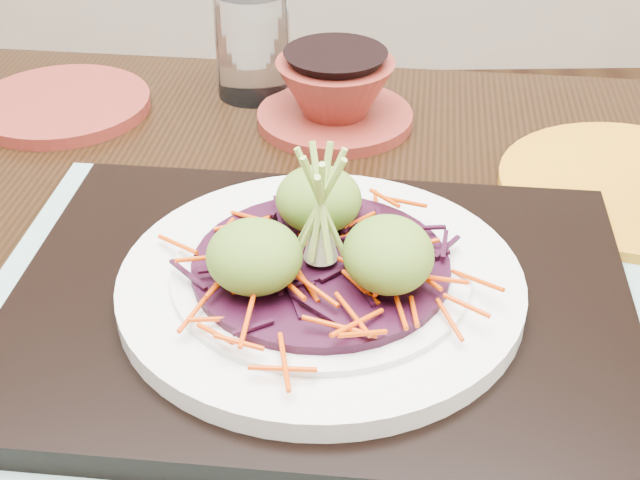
{
  "coord_description": "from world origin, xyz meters",
  "views": [
    {
      "loc": [
        0.06,
        -0.59,
        1.13
      ],
      "look_at": [
        0.07,
        -0.11,
        0.8
      ],
      "focal_mm": 50.0,
      "sensor_mm": 36.0,
      "label": 1
    }
  ],
  "objects_px": {
    "white_plate": "(321,282)",
    "terracotta_bowl_set": "(335,96)",
    "terracotta_side_plate": "(62,104)",
    "yellow_plate": "(630,188)",
    "dining_table": "(323,400)",
    "water_glass": "(253,44)",
    "serving_tray": "(321,304)"
  },
  "relations": [
    {
      "from": "water_glass",
      "to": "terracotta_bowl_set",
      "type": "height_order",
      "value": "water_glass"
    },
    {
      "from": "white_plate",
      "to": "terracotta_side_plate",
      "type": "relative_size",
      "value": 1.58
    },
    {
      "from": "yellow_plate",
      "to": "serving_tray",
      "type": "bearing_deg",
      "value": -149.16
    },
    {
      "from": "terracotta_side_plate",
      "to": "yellow_plate",
      "type": "relative_size",
      "value": 0.79
    },
    {
      "from": "terracotta_side_plate",
      "to": "water_glass",
      "type": "xyz_separation_m",
      "value": [
        0.18,
        0.03,
        0.05
      ]
    },
    {
      "from": "terracotta_bowl_set",
      "to": "yellow_plate",
      "type": "distance_m",
      "value": 0.27
    },
    {
      "from": "terracotta_side_plate",
      "to": "yellow_plate",
      "type": "distance_m",
      "value": 0.52
    },
    {
      "from": "dining_table",
      "to": "white_plate",
      "type": "height_order",
      "value": "white_plate"
    },
    {
      "from": "serving_tray",
      "to": "terracotta_bowl_set",
      "type": "relative_size",
      "value": 2.09
    },
    {
      "from": "dining_table",
      "to": "terracotta_side_plate",
      "type": "distance_m",
      "value": 0.4
    },
    {
      "from": "serving_tray",
      "to": "white_plate",
      "type": "distance_m",
      "value": 0.02
    },
    {
      "from": "dining_table",
      "to": "serving_tray",
      "type": "height_order",
      "value": "serving_tray"
    },
    {
      "from": "water_glass",
      "to": "terracotta_bowl_set",
      "type": "bearing_deg",
      "value": -41.0
    },
    {
      "from": "dining_table",
      "to": "water_glass",
      "type": "distance_m",
      "value": 0.37
    },
    {
      "from": "white_plate",
      "to": "terracotta_bowl_set",
      "type": "bearing_deg",
      "value": 85.8
    },
    {
      "from": "terracotta_bowl_set",
      "to": "white_plate",
      "type": "bearing_deg",
      "value": -94.2
    },
    {
      "from": "white_plate",
      "to": "yellow_plate",
      "type": "distance_m",
      "value": 0.3
    },
    {
      "from": "white_plate",
      "to": "terracotta_bowl_set",
      "type": "distance_m",
      "value": 0.29
    },
    {
      "from": "serving_tray",
      "to": "terracotta_bowl_set",
      "type": "height_order",
      "value": "terracotta_bowl_set"
    },
    {
      "from": "white_plate",
      "to": "dining_table",
      "type": "bearing_deg",
      "value": 84.93
    },
    {
      "from": "white_plate",
      "to": "terracotta_side_plate",
      "type": "xyz_separation_m",
      "value": [
        -0.24,
        0.32,
        -0.03
      ]
    },
    {
      "from": "terracotta_bowl_set",
      "to": "yellow_plate",
      "type": "relative_size",
      "value": 0.91
    },
    {
      "from": "white_plate",
      "to": "terracotta_bowl_set",
      "type": "height_order",
      "value": "terracotta_bowl_set"
    },
    {
      "from": "dining_table",
      "to": "water_glass",
      "type": "height_order",
      "value": "water_glass"
    },
    {
      "from": "dining_table",
      "to": "serving_tray",
      "type": "relative_size",
      "value": 3.22
    },
    {
      "from": "water_glass",
      "to": "yellow_plate",
      "type": "distance_m",
      "value": 0.38
    },
    {
      "from": "terracotta_bowl_set",
      "to": "dining_table",
      "type": "bearing_deg",
      "value": -94.12
    },
    {
      "from": "dining_table",
      "to": "water_glass",
      "type": "bearing_deg",
      "value": 108.38
    },
    {
      "from": "terracotta_side_plate",
      "to": "yellow_plate",
      "type": "xyz_separation_m",
      "value": [
        0.5,
        -0.17,
        0.0
      ]
    },
    {
      "from": "white_plate",
      "to": "serving_tray",
      "type": "bearing_deg",
      "value": 0.0
    },
    {
      "from": "dining_table",
      "to": "terracotta_bowl_set",
      "type": "xyz_separation_m",
      "value": [
        0.02,
        0.27,
        0.13
      ]
    },
    {
      "from": "white_plate",
      "to": "yellow_plate",
      "type": "height_order",
      "value": "white_plate"
    }
  ]
}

